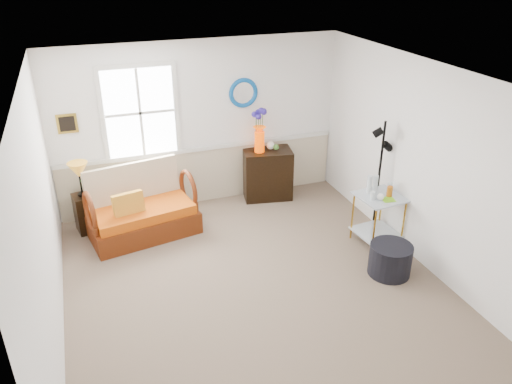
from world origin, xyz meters
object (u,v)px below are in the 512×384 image
object	(u,v)px
loveseat	(141,204)
cabinet	(267,174)
floor_lamp	(379,179)
lamp_stand	(87,213)
ottoman	(390,260)
side_table	(377,220)

from	to	relation	value
loveseat	cabinet	distance (m)	2.19
floor_lamp	lamp_stand	bearing A→B (deg)	-178.03
cabinet	floor_lamp	distance (m)	1.96
lamp_stand	ottoman	world-z (taller)	lamp_stand
cabinet	ottoman	bearing A→B (deg)	-64.63
loveseat	floor_lamp	distance (m)	3.39
cabinet	ottoman	size ratio (longest dim) A/B	1.54
loveseat	cabinet	world-z (taller)	loveseat
lamp_stand	side_table	distance (m)	4.19
side_table	lamp_stand	bearing A→B (deg)	155.25
ottoman	floor_lamp	bearing A→B (deg)	68.86
lamp_stand	cabinet	bearing A→B (deg)	2.67
lamp_stand	floor_lamp	world-z (taller)	floor_lamp
loveseat	floor_lamp	xyz separation A→B (m)	(3.20, -1.08, 0.36)
lamp_stand	cabinet	distance (m)	2.89
cabinet	side_table	xyz separation A→B (m)	(0.92, -1.89, -0.05)
lamp_stand	cabinet	world-z (taller)	cabinet
ottoman	lamp_stand	bearing A→B (deg)	145.41
cabinet	side_table	world-z (taller)	cabinet
lamp_stand	side_table	world-z (taller)	side_table
ottoman	loveseat	bearing A→B (deg)	143.48
side_table	cabinet	bearing A→B (deg)	115.99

